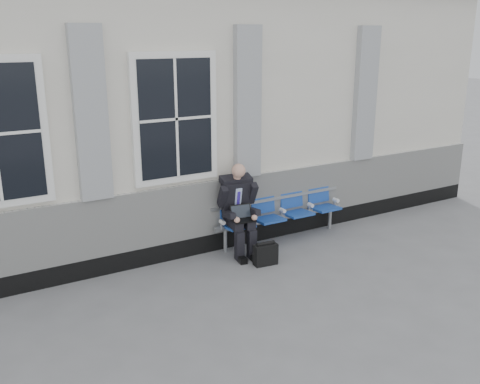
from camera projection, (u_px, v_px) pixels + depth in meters
ground at (200, 300)px, 7.23m from camera, size 70.00×70.00×0.00m
station_building at (110, 107)px, 9.46m from camera, size 14.40×4.40×4.49m
bench at (280, 209)px, 9.23m from camera, size 2.60×0.47×0.91m
businessman at (238, 206)px, 8.60m from camera, size 0.65×0.87×1.50m
briefcase at (266, 254)px, 8.30m from camera, size 0.39×0.20×0.38m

